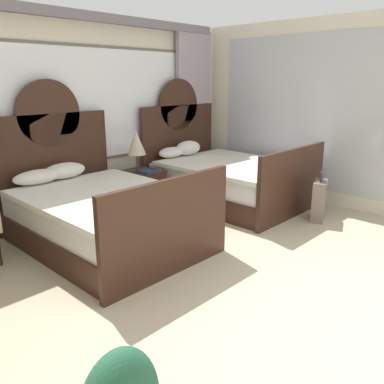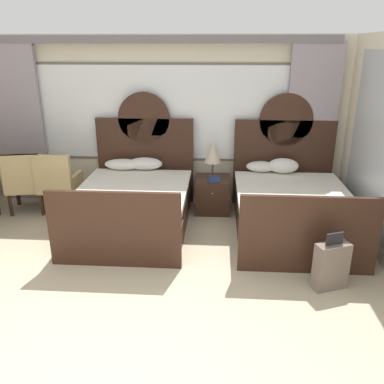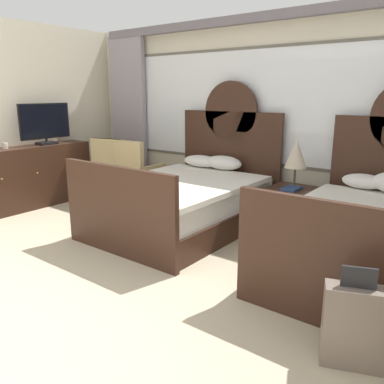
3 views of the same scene
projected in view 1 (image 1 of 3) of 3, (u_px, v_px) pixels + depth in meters
ground_plane at (367, 340)px, 2.92m from camera, size 24.00×24.00×0.00m
wall_back_window at (65, 113)px, 5.23m from camera, size 5.91×0.22×2.70m
wall_right_mirror at (333, 114)px, 5.80m from camera, size 0.08×4.67×2.70m
bed_near_window at (101, 212)px, 4.55m from camera, size 1.60×2.23×1.85m
bed_near_mirror at (226, 178)px, 6.13m from camera, size 1.60×2.23×1.85m
nightstand_between_beds at (141, 190)px, 5.82m from camera, size 0.55×0.57×0.56m
table_lamp_on_nightstand at (136, 143)px, 5.66m from camera, size 0.27×0.27×0.59m
book_on_nightstand at (147, 171)px, 5.68m from camera, size 0.18×0.26×0.03m
suitcase_on_floor at (319, 200)px, 5.35m from camera, size 0.41×0.29×0.67m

